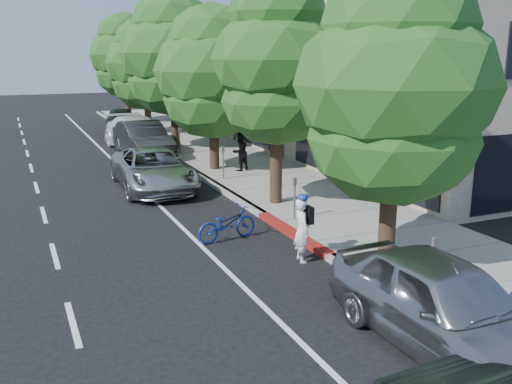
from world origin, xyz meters
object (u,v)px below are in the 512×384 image
street_tree_0 (395,89)px  dark_sedan (143,140)px  near_car_a (443,305)px  white_pickup (137,134)px  street_tree_3 (173,55)px  street_tree_1 (277,63)px  bicycle (227,224)px  street_tree_4 (146,65)px  silver_suv (153,169)px  street_tree_2 (213,73)px  dark_suv_far (122,121)px  cyclist (302,230)px  pedestrian (240,152)px  street_tree_5 (125,56)px

street_tree_0 → dark_sedan: (-2.01, 16.50, -3.33)m
street_tree_0 → near_car_a: bearing=-111.8°
dark_sedan → white_pickup: dark_sedan is taller
street_tree_3 → near_car_a: 21.91m
street_tree_1 → street_tree_3: size_ratio=0.93×
street_tree_1 → bicycle: (-2.70, -2.59, -4.16)m
street_tree_4 → near_car_a: (-1.40, -27.50, -3.36)m
dark_sedan → white_pickup: bearing=82.0°
street_tree_3 → silver_suv: street_tree_3 is taller
street_tree_3 → street_tree_4: 6.03m
street_tree_1 → street_tree_2: 6.02m
street_tree_0 → dark_suv_far: 25.30m
street_tree_4 → silver_suv: bearing=-102.5°
street_tree_3 → cyclist: size_ratio=5.02×
street_tree_0 → pedestrian: street_tree_0 is taller
silver_suv → pedestrian: bearing=18.3°
dark_suv_far → near_car_a: size_ratio=0.96×
street_tree_2 → street_tree_3: bearing=90.0°
street_tree_1 → street_tree_4: street_tree_1 is taller
street_tree_5 → silver_suv: (-3.10, -20.00, -3.87)m
street_tree_1 → dark_sedan: (-2.01, 10.50, -3.77)m
street_tree_1 → near_car_a: size_ratio=1.52×
street_tree_0 → street_tree_1: size_ratio=0.94×
dark_sedan → street_tree_0: bearing=-85.6°
street_tree_5 → cyclist: (-1.60, -28.80, -3.83)m
white_pickup → street_tree_3: bearing=-27.8°
bicycle → silver_suv: (-0.40, 6.59, 0.28)m
white_pickup → silver_suv: bearing=-103.5°
silver_suv → street_tree_5: bearing=83.0°
street_tree_3 → dark_suv_far: street_tree_3 is taller
dark_suv_far → silver_suv: bearing=-89.0°
silver_suv → white_pickup: bearing=83.3°
bicycle → dark_suv_far: (1.30, 21.63, 0.33)m
cyclist → near_car_a: (0.20, -4.70, 0.03)m
street_tree_5 → dark_suv_far: size_ratio=1.62×
street_tree_0 → cyclist: street_tree_0 is taller
dark_suv_far → near_car_a: bearing=-82.5°
street_tree_3 → dark_sedan: (-2.01, -1.50, -3.93)m
street_tree_0 → dark_suv_far: (-1.40, 25.04, -3.39)m
pedestrian → bicycle: bearing=45.3°
cyclist → street_tree_5: bearing=4.2°
street_tree_3 → cyclist: bearing=-95.4°
street_tree_3 → pedestrian: 7.89m
street_tree_1 → dark_suv_far: (-1.40, 19.04, -3.83)m
street_tree_4 → white_pickup: bearing=-108.8°
bicycle → pedestrian: pedestrian is taller
cyclist → dark_suv_far: (0.20, 23.84, 0.00)m
bicycle → pedestrian: size_ratio=1.13×
street_tree_1 → dark_suv_far: size_ratio=1.58×
street_tree_2 → pedestrian: (0.83, -0.83, -3.18)m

